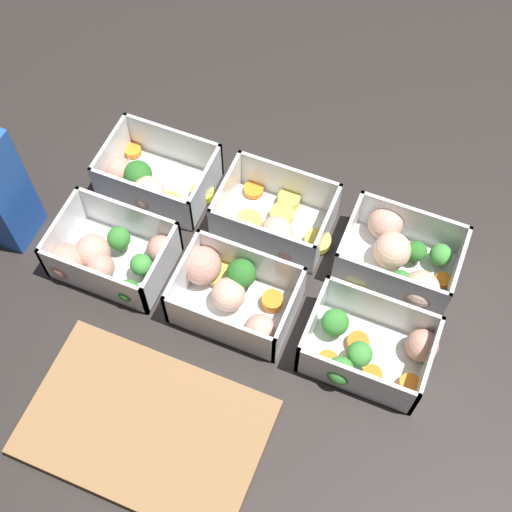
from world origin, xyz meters
The scene contains 8 objects.
ground_plane centered at (0.00, 0.00, 0.00)m, with size 4.00×4.00×0.00m, color #282321.
container_near_left centered at (-0.18, -0.07, 0.03)m, with size 0.15×0.14×0.07m.
container_near_center centered at (-0.01, -0.06, 0.02)m, with size 0.17×0.12×0.07m.
container_near_right centered at (0.18, -0.06, 0.03)m, with size 0.17×0.12×0.07m.
container_far_left centered at (-0.18, 0.07, 0.02)m, with size 0.16×0.12×0.07m.
container_far_center centered at (0.01, 0.06, 0.03)m, with size 0.16×0.11×0.07m.
container_far_right centered at (0.18, 0.08, 0.03)m, with size 0.16×0.12×0.07m.
cutting_board centered at (0.04, 0.26, 0.01)m, with size 0.28×0.18×0.02m.
Camera 1 is at (-0.18, 0.43, 0.85)m, focal length 50.00 mm.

